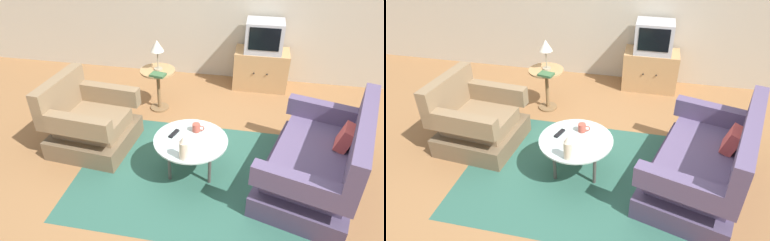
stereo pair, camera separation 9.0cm
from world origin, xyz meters
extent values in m
plane|color=olive|center=(0.00, 0.00, 0.00)|extent=(16.00, 16.00, 0.00)
cube|color=#2D5B4C|center=(0.05, -0.05, 0.00)|extent=(2.51, 1.92, 0.00)
cube|color=brown|center=(-1.21, 0.26, 0.12)|extent=(0.97, 0.96, 0.24)
cube|color=#846B4C|center=(-1.21, 0.26, 0.33)|extent=(0.81, 0.67, 0.18)
cube|color=#846B4C|center=(-1.59, 0.29, 0.65)|extent=(0.21, 0.90, 0.45)
cube|color=#846B4C|center=(-1.24, -0.11, 0.53)|extent=(0.91, 0.21, 0.23)
cube|color=#846B4C|center=(-1.18, 0.64, 0.53)|extent=(0.91, 0.21, 0.23)
cube|color=#4B3E5C|center=(1.33, 0.05, 0.12)|extent=(1.29, 1.70, 0.24)
cube|color=#5B4C70|center=(1.33, 0.05, 0.33)|extent=(1.07, 1.39, 0.18)
cube|color=#5B4C70|center=(1.70, -0.06, 0.69)|extent=(0.55, 1.49, 0.53)
cube|color=#5B4C70|center=(1.52, 0.70, 0.53)|extent=(0.91, 0.38, 0.21)
cube|color=#5B4C70|center=(1.14, -0.61, 0.53)|extent=(0.91, 0.38, 0.21)
cube|color=#C64C47|center=(1.63, 0.19, 0.55)|extent=(0.25, 0.29, 0.28)
cylinder|color=#B2C6C1|center=(0.05, -0.05, 0.47)|extent=(0.79, 0.79, 0.02)
cylinder|color=#4C4742|center=(0.02, 0.19, 0.23)|extent=(0.04, 0.04, 0.46)
cylinder|color=#4C4742|center=(-0.16, -0.17, 0.23)|extent=(0.04, 0.04, 0.46)
cylinder|color=#4C4742|center=(0.28, -0.15, 0.23)|extent=(0.04, 0.04, 0.46)
cylinder|color=tan|center=(-0.67, 1.27, 0.60)|extent=(0.49, 0.49, 0.02)
cylinder|color=brown|center=(-0.67, 1.27, 0.29)|extent=(0.05, 0.05, 0.59)
cylinder|color=brown|center=(-0.67, 1.27, 0.01)|extent=(0.27, 0.27, 0.02)
cube|color=tan|center=(0.74, 2.25, 0.31)|extent=(0.83, 0.48, 0.61)
sphere|color=black|center=(0.64, 2.00, 0.34)|extent=(0.02, 0.02, 0.02)
sphere|color=black|center=(0.84, 2.00, 0.34)|extent=(0.02, 0.02, 0.02)
cube|color=#B7B7BC|center=(0.74, 2.24, 0.85)|extent=(0.56, 0.43, 0.47)
cube|color=black|center=(0.74, 2.02, 0.87)|extent=(0.45, 0.01, 0.34)
cylinder|color=#9E937A|center=(-0.66, 1.28, 0.62)|extent=(0.12, 0.12, 0.02)
cylinder|color=#9E937A|center=(-0.66, 1.28, 0.76)|extent=(0.02, 0.02, 0.25)
cone|color=beige|center=(-0.66, 1.28, 0.96)|extent=(0.18, 0.18, 0.15)
cylinder|color=beige|center=(0.05, -0.36, 0.57)|extent=(0.09, 0.09, 0.19)
cone|color=beige|center=(0.05, -0.36, 0.70)|extent=(0.08, 0.08, 0.07)
cylinder|color=#B74C3D|center=(0.08, 0.11, 0.52)|extent=(0.08, 0.08, 0.09)
torus|color=#B74C3D|center=(0.14, 0.11, 0.52)|extent=(0.06, 0.01, 0.06)
cube|color=black|center=(-0.14, 0.01, 0.49)|extent=(0.09, 0.17, 0.02)
cube|color=#3D663D|center=(-0.61, 1.09, 0.63)|extent=(0.22, 0.17, 0.03)
camera|label=1|loc=(0.63, -2.96, 2.66)|focal=32.65mm
camera|label=2|loc=(0.72, -2.94, 2.66)|focal=32.65mm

